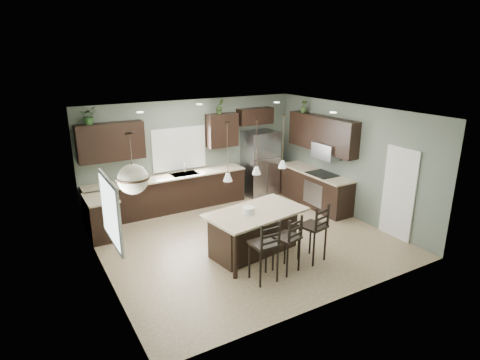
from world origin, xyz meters
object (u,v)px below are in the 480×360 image
object	(u,v)px
serving_dish	(248,211)
bar_stool_center	(287,243)
kitchen_island	(256,233)
bar_stool_left	(264,250)
bar_stool_right	(313,232)
refrigerator	(260,163)
plant_back_left	(89,116)

from	to	relation	value
serving_dish	bar_stool_center	size ratio (longest dim) A/B	0.21
kitchen_island	bar_stool_left	xyz separation A→B (m)	(-0.43, -0.94, 0.13)
bar_stool_right	bar_stool_left	bearing A→B (deg)	173.94
bar_stool_left	bar_stool_center	size ratio (longest dim) A/B	1.04
refrigerator	serving_dish	world-z (taller)	refrigerator
serving_dish	bar_stool_left	xyz separation A→B (m)	(-0.23, -0.91, -0.40)
bar_stool_left	bar_stool_right	xyz separation A→B (m)	(1.24, 0.14, 0.01)
refrigerator	bar_stool_right	size ratio (longest dim) A/B	1.54
refrigerator	bar_stool_center	distance (m)	4.39
bar_stool_center	plant_back_left	world-z (taller)	plant_back_left
refrigerator	bar_stool_right	distance (m)	4.05
bar_stool_center	refrigerator	bearing A→B (deg)	49.99
refrigerator	bar_stool_center	xyz separation A→B (m)	(-1.94, -3.92, -0.35)
serving_dish	bar_stool_right	world-z (taller)	bar_stool_right
bar_stool_left	plant_back_left	bearing A→B (deg)	115.02
refrigerator	bar_stool_right	xyz separation A→B (m)	(-1.25, -3.84, -0.32)
refrigerator	kitchen_island	size ratio (longest dim) A/B	0.93
bar_stool_left	bar_stool_center	world-z (taller)	bar_stool_left
kitchen_island	bar_stool_left	size ratio (longest dim) A/B	1.66
bar_stool_center	plant_back_left	distance (m)	5.24
kitchen_island	plant_back_left	distance (m)	4.57
kitchen_island	bar_stool_center	bearing A→B (deg)	-91.12
kitchen_island	bar_stool_left	bearing A→B (deg)	-123.42
bar_stool_right	serving_dish	bearing A→B (deg)	130.08
plant_back_left	bar_stool_center	bearing A→B (deg)	-58.07
kitchen_island	plant_back_left	world-z (taller)	plant_back_left
bar_stool_right	plant_back_left	xyz separation A→B (m)	(-3.24, 4.02, 2.00)
refrigerator	serving_dish	bearing A→B (deg)	-126.27
bar_stool_right	plant_back_left	distance (m)	5.54
serving_dish	bar_stool_center	world-z (taller)	bar_stool_center
kitchen_island	bar_stool_right	world-z (taller)	bar_stool_right
bar_stool_left	bar_stool_right	size ratio (longest dim) A/B	0.99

